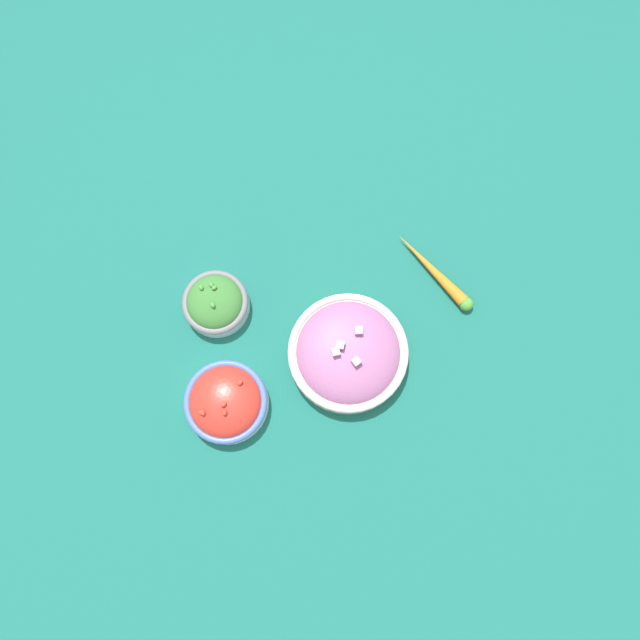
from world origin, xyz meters
TOP-DOWN VIEW (x-y plane):
  - ground_plane at (0.00, 0.00)m, footprint 3.00×3.00m
  - bowl_red_onion at (0.05, -0.06)m, footprint 0.21×0.21m
  - bowl_broccoli at (-0.18, 0.03)m, footprint 0.12×0.12m
  - bowl_cherry_tomatoes at (-0.16, -0.14)m, footprint 0.14×0.14m
  - loose_carrot at (0.21, 0.09)m, footprint 0.13×0.15m

SIDE VIEW (x-z plane):
  - ground_plane at x=0.00m, z-range 0.00..0.00m
  - loose_carrot at x=0.21m, z-range 0.00..0.02m
  - bowl_broccoli at x=-0.18m, z-range -0.01..0.06m
  - bowl_cherry_tomatoes at x=-0.16m, z-range -0.01..0.06m
  - bowl_red_onion at x=0.05m, z-range -0.01..0.07m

